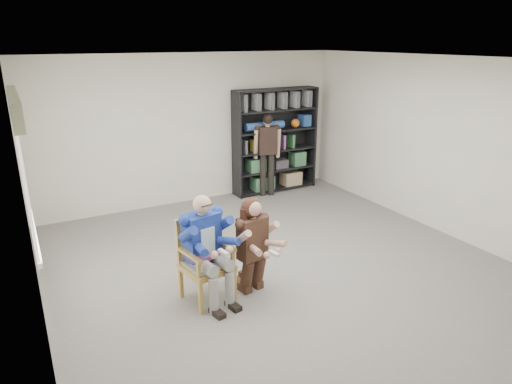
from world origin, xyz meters
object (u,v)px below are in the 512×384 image
seated_man (206,249)px  bookshelf (275,141)px  kneeling_woman (254,247)px  standing_man (267,156)px  armchair (207,261)px

seated_man → bookshelf: size_ratio=0.64×
kneeling_woman → bookshelf: bookshelf is taller
bookshelf → kneeling_woman: bearing=-124.3°
kneeling_woman → standing_man: 3.76m
seated_man → bookshelf: bearing=38.1°
bookshelf → seated_man: bearing=-131.5°
seated_man → kneeling_woman: seated_man is taller
kneeling_woman → bookshelf: size_ratio=0.59×
armchair → seated_man: size_ratio=0.77×
armchair → bookshelf: bookshelf is taller
kneeling_woman → seated_man: bearing=158.0°
armchair → kneeling_woman: size_ratio=0.84×
seated_man → standing_man: bearing=39.4°
armchair → bookshelf: (2.89, 3.27, 0.53)m
armchair → bookshelf: 4.39m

